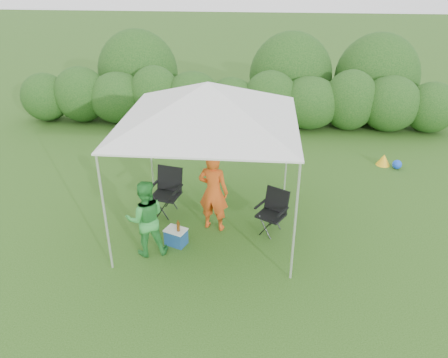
# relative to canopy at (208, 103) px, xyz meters

# --- Properties ---
(ground) EXTENTS (70.00, 70.00, 0.00)m
(ground) POSITION_rel_canopy_xyz_m (0.00, -0.50, -2.46)
(ground) COLOR #335E1D
(hedge) EXTENTS (13.15, 1.53, 1.80)m
(hedge) POSITION_rel_canopy_xyz_m (0.00, 5.50, -1.64)
(hedge) COLOR #26511A
(hedge) RESTS_ON ground
(canopy) EXTENTS (3.10, 3.10, 2.83)m
(canopy) POSITION_rel_canopy_xyz_m (0.00, 0.00, 0.00)
(canopy) COLOR silver
(canopy) RESTS_ON ground
(chair_right) EXTENTS (0.66, 0.64, 0.85)m
(chair_right) POSITION_rel_canopy_xyz_m (1.21, -0.13, -1.98)
(chair_right) COLOR black
(chair_right) RESTS_ON ground
(chair_left) EXTENTS (0.67, 0.63, 0.95)m
(chair_left) POSITION_rel_canopy_xyz_m (-0.91, 0.38, -1.93)
(chair_left) COLOR black
(chair_left) RESTS_ON ground
(man) EXTENTS (0.65, 0.50, 1.58)m
(man) POSITION_rel_canopy_xyz_m (0.08, -0.14, -1.67)
(man) COLOR #DC4F19
(man) RESTS_ON ground
(woman) EXTENTS (0.81, 0.71, 1.41)m
(woman) POSITION_rel_canopy_xyz_m (-0.98, -1.02, -1.75)
(woman) COLOR green
(woman) RESTS_ON ground
(cooler) EXTENTS (0.45, 0.39, 0.32)m
(cooler) POSITION_rel_canopy_xyz_m (-0.54, -0.74, -2.30)
(cooler) COLOR navy
(cooler) RESTS_ON ground
(bottle) EXTENTS (0.06, 0.06, 0.22)m
(bottle) POSITION_rel_canopy_xyz_m (-0.48, -0.78, -2.03)
(bottle) COLOR #592D0C
(bottle) RESTS_ON cooler
(lawn_toy) EXTENTS (0.57, 0.48, 0.29)m
(lawn_toy) POSITION_rel_canopy_xyz_m (4.09, 2.99, -2.33)
(lawn_toy) COLOR yellow
(lawn_toy) RESTS_ON ground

